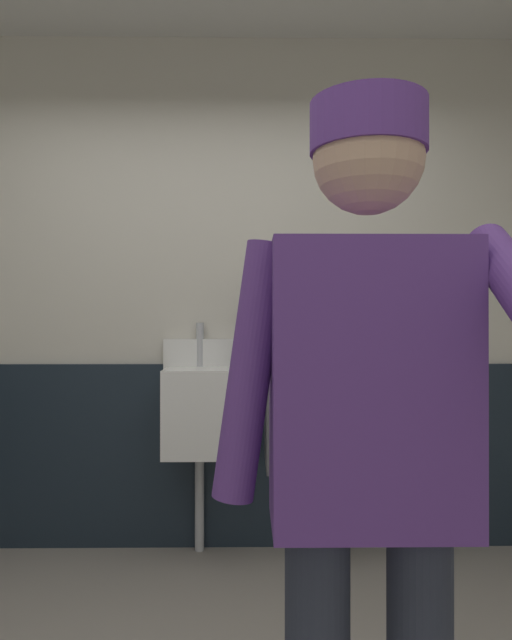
% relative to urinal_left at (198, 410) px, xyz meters
% --- Properties ---
extents(wall_back, '(4.78, 0.12, 2.84)m').
position_rel_urinal_left_xyz_m(wall_back, '(0.06, 0.22, 0.64)').
color(wall_back, beige).
rests_on(wall_back, ground_plane).
extents(wainscot_band_back, '(4.18, 0.03, 1.01)m').
position_rel_urinal_left_xyz_m(wainscot_band_back, '(0.06, 0.14, -0.27)').
color(wainscot_band_back, '#19232D').
rests_on(wainscot_band_back, ground_plane).
extents(urinal_left, '(0.40, 0.34, 1.24)m').
position_rel_urinal_left_xyz_m(urinal_left, '(0.00, 0.00, 0.00)').
color(urinal_left, white).
rests_on(urinal_left, ground_plane).
extents(urinal_middle, '(0.40, 0.34, 1.24)m').
position_rel_urinal_left_xyz_m(urinal_middle, '(0.75, 0.00, 0.00)').
color(urinal_middle, white).
rests_on(urinal_middle, ground_plane).
extents(privacy_divider_panel, '(0.04, 0.40, 0.90)m').
position_rel_urinal_left_xyz_m(privacy_divider_panel, '(0.38, -0.07, 0.17)').
color(privacy_divider_panel, '#4C4C51').
extents(person, '(0.64, 0.60, 1.71)m').
position_rel_urinal_left_xyz_m(person, '(0.53, -1.79, 0.24)').
color(person, '#2D3342').
rests_on(person, ground_plane).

